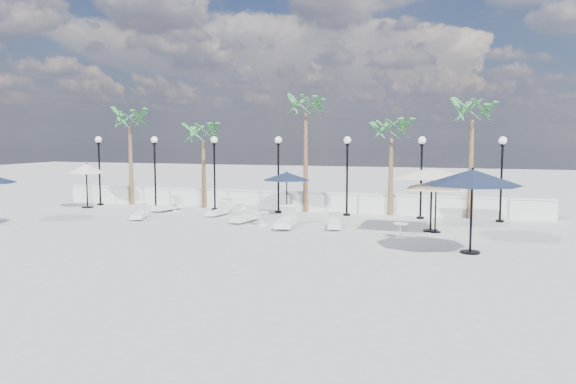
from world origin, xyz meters
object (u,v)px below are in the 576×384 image
(parasol_navy_mid, at_px, (287,176))
(parasol_cream_small, at_px, (86,169))
(parasol_cream_sq_b, at_px, (432,168))
(parasol_cream_sq_a, at_px, (436,181))
(lounger_0, at_px, (168,206))
(lounger_1, at_px, (139,214))
(lounger_5, at_px, (245,217))
(lounger_2, at_px, (225,207))
(lounger_4, at_px, (286,222))
(lounger_6, at_px, (335,224))
(lounger_3, at_px, (218,212))
(parasol_navy_right, at_px, (472,178))

(parasol_navy_mid, xyz_separation_m, parasol_cream_small, (-11.09, -0.62, 0.20))
(parasol_cream_sq_b, bearing_deg, parasol_cream_sq_a, -45.29)
(lounger_0, relative_size, parasol_cream_small, 0.84)
(lounger_1, height_order, parasol_cream_small, parasol_cream_small)
(lounger_1, height_order, parasol_navy_mid, parasol_navy_mid)
(lounger_5, xyz_separation_m, parasol_cream_sq_a, (8.28, -0.23, 1.83))
(lounger_2, relative_size, parasol_cream_small, 0.74)
(lounger_2, bearing_deg, lounger_5, -67.23)
(parasol_navy_mid, bearing_deg, lounger_4, -73.26)
(lounger_6, bearing_deg, lounger_3, 151.14)
(lounger_4, distance_m, lounger_5, 2.39)
(parasol_navy_mid, relative_size, parasol_navy_right, 0.75)
(lounger_2, bearing_deg, parasol_navy_mid, -15.85)
(parasol_cream_small, bearing_deg, lounger_4, -14.72)
(lounger_0, bearing_deg, parasol_navy_right, -10.43)
(lounger_6, bearing_deg, parasol_cream_sq_a, -7.24)
(lounger_1, relative_size, lounger_6, 1.05)
(parasol_cream_sq_b, bearing_deg, parasol_navy_mid, 157.18)
(lounger_3, xyz_separation_m, parasol_cream_small, (-8.01, 0.76, 1.88))
(lounger_5, relative_size, parasol_navy_mid, 0.78)
(lounger_4, distance_m, parasol_cream_small, 12.79)
(lounger_1, bearing_deg, lounger_0, 71.32)
(lounger_2, relative_size, parasol_navy_mid, 0.75)
(lounger_6, height_order, parasol_cream_sq_b, parasol_cream_sq_b)
(lounger_6, bearing_deg, parasol_navy_right, -44.29)
(parasol_cream_sq_b, height_order, parasol_cream_small, parasol_cream_sq_b)
(lounger_3, distance_m, lounger_4, 4.90)
(lounger_4, height_order, parasol_cream_sq_a, parasol_cream_sq_a)
(lounger_6, relative_size, parasol_navy_right, 0.54)
(lounger_3, distance_m, parasol_cream_sq_b, 10.51)
(lounger_3, height_order, parasol_cream_sq_a, parasol_cream_sq_a)
(parasol_cream_sq_a, bearing_deg, parasol_navy_mid, 156.45)
(lounger_5, distance_m, parasol_navy_mid, 3.52)
(parasol_cream_sq_b, bearing_deg, lounger_1, -177.93)
(parasol_navy_mid, xyz_separation_m, parasol_cream_sq_a, (7.22, -3.15, 0.17))
(parasol_cream_sq_a, bearing_deg, lounger_6, -176.38)
(lounger_5, relative_size, parasol_navy_right, 0.59)
(lounger_6, relative_size, parasol_cream_sq_a, 0.38)
(lounger_0, xyz_separation_m, lounger_6, (9.43, -2.90, -0.04))
(lounger_6, distance_m, parasol_cream_small, 14.64)
(lounger_5, xyz_separation_m, parasol_cream_small, (-10.03, 2.30, 1.86))
(lounger_4, relative_size, parasol_cream_sq_b, 0.39)
(lounger_0, relative_size, parasol_navy_mid, 0.85)
(lounger_6, bearing_deg, lounger_4, -178.72)
(lounger_2, xyz_separation_m, lounger_6, (6.48, -3.51, -0.01))
(parasol_cream_sq_a, height_order, parasol_cream_small, parasol_cream_small)
(lounger_0, bearing_deg, parasol_navy_mid, 17.70)
(lounger_2, distance_m, parasol_cream_sq_b, 11.06)
(lounger_3, height_order, lounger_4, lounger_4)
(lounger_4, distance_m, parasol_cream_sq_b, 6.38)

